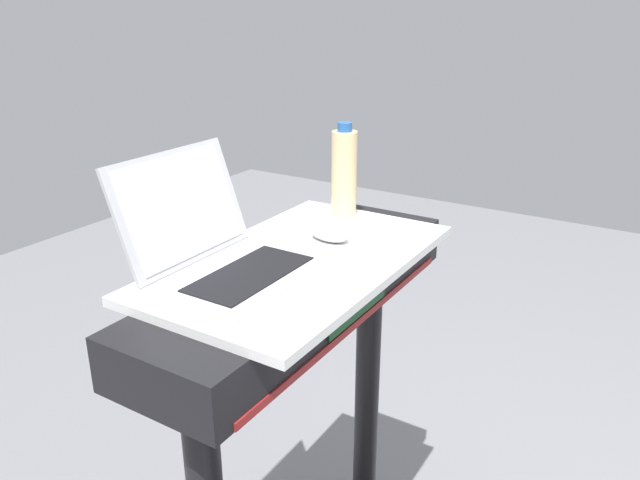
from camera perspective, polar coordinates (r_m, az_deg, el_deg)
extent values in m
cylinder|color=black|center=(1.85, 4.37, -14.03)|extent=(0.07, 0.07, 0.84)
cube|color=black|center=(1.36, -1.80, -4.54)|extent=(0.90, 0.28, 0.11)
cube|color=#0C3F19|center=(1.29, 3.53, -5.97)|extent=(0.24, 0.01, 0.06)
cube|color=maroon|center=(1.31, 3.45, -7.72)|extent=(0.81, 0.00, 0.02)
cube|color=white|center=(1.33, -1.83, -2.01)|extent=(0.71, 0.41, 0.02)
cube|color=#B7B7BC|center=(1.22, -7.15, -3.37)|extent=(0.32, 0.23, 0.02)
cube|color=black|center=(1.21, -6.53, -3.10)|extent=(0.26, 0.13, 0.00)
cube|color=#B7B7BC|center=(1.28, -12.77, 3.02)|extent=(0.32, 0.08, 0.22)
cube|color=white|center=(1.27, -12.62, 3.05)|extent=(0.28, 0.07, 0.19)
ellipsoid|color=#B2B2B7|center=(1.41, 0.91, 0.61)|extent=(0.07, 0.11, 0.03)
cylinder|color=beige|center=(1.56, 2.24, 6.12)|extent=(0.07, 0.07, 0.22)
cylinder|color=#2659A5|center=(1.54, 2.31, 10.43)|extent=(0.04, 0.04, 0.02)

